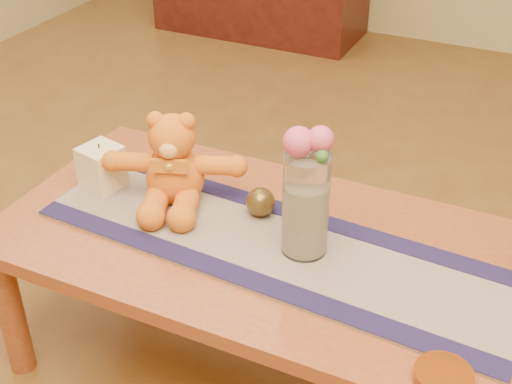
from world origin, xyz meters
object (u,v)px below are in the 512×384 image
at_px(amber_dish, 443,377).
at_px(teddy_bear, 174,159).
at_px(glass_vase, 306,204).
at_px(bronze_ball, 260,202).
at_px(pillar_candle, 102,167).

bearing_deg(amber_dish, teddy_bear, 157.28).
xyz_separation_m(glass_vase, amber_dish, (0.40, -0.27, -0.12)).
bearing_deg(bronze_ball, pillar_candle, -172.55).
relative_size(pillar_candle, bronze_ball, 1.57).
bearing_deg(teddy_bear, bronze_ball, -14.42).
height_order(teddy_bear, bronze_ball, teddy_bear).
xyz_separation_m(teddy_bear, pillar_candle, (-0.21, -0.03, -0.06)).
bearing_deg(teddy_bear, amber_dish, -43.24).
bearing_deg(pillar_candle, teddy_bear, 8.95).
xyz_separation_m(teddy_bear, bronze_ball, (0.24, 0.03, -0.08)).
bearing_deg(glass_vase, amber_dish, -33.88).
bearing_deg(glass_vase, pillar_candle, 177.05).
xyz_separation_m(bronze_ball, amber_dish, (0.56, -0.36, -0.03)).
relative_size(pillar_candle, amber_dish, 1.04).
distance_m(pillar_candle, amber_dish, 1.05).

